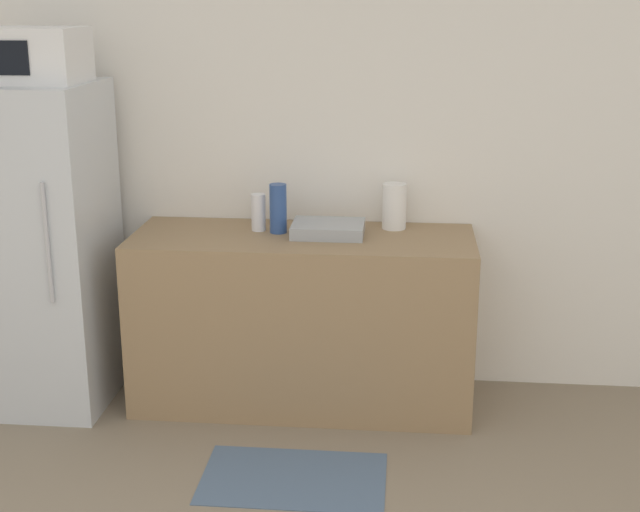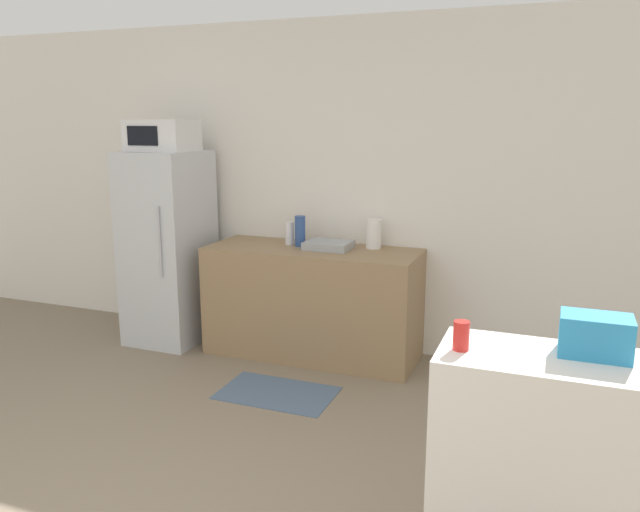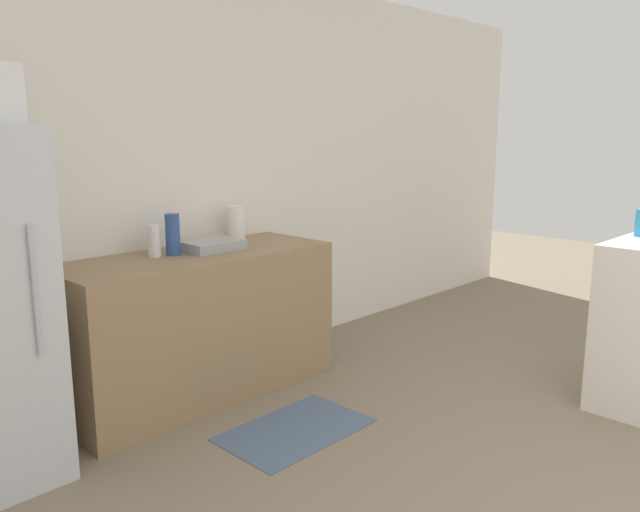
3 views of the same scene
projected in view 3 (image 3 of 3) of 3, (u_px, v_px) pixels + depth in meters
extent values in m
cube|color=white|center=(168.00, 175.00, 3.82)|extent=(8.00, 0.06, 2.60)
cylinder|color=#B7B7BC|center=(35.00, 291.00, 2.57)|extent=(0.02, 0.02, 0.56)
cube|color=#937551|center=(200.00, 324.00, 3.72)|extent=(1.65, 0.62, 0.86)
cube|color=#9EA3A8|center=(211.00, 245.00, 3.74)|extent=(0.35, 0.27, 0.06)
cylinder|color=#2D4C8C|center=(173.00, 235.00, 3.57)|extent=(0.08, 0.08, 0.24)
cylinder|color=silver|center=(154.00, 241.00, 3.52)|extent=(0.07, 0.07, 0.18)
cylinder|color=white|center=(236.00, 224.00, 4.05)|extent=(0.12, 0.12, 0.23)
cube|color=slate|center=(295.00, 429.00, 3.31)|extent=(0.78, 0.49, 0.01)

